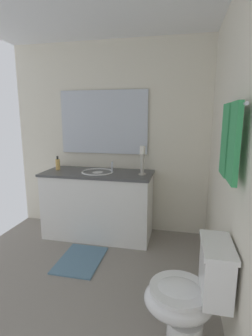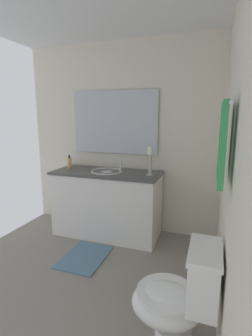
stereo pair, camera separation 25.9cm
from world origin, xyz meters
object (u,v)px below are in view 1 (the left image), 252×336
object	(u,v)px
vanity_cabinet	(98,204)
soap_bottle	(58,164)
towel_center	(234,143)
towel_near_vanity	(226,140)
mirror	(103,122)
candle_holder_tall	(142,159)
towel_bar	(236,106)
sink_basin	(98,175)
toilet	(189,295)
bath_mat	(81,260)

from	to	relation	value
vanity_cabinet	soap_bottle	distance (m)	0.74
towel_center	towel_near_vanity	bearing A→B (deg)	180.00
vanity_cabinet	mirror	xyz separation A→B (m)	(-0.28, 0.00, 1.02)
candle_holder_tall	vanity_cabinet	bearing A→B (deg)	-92.35
soap_bottle	towel_center	xyz separation A→B (m)	(1.40, 1.85, 0.45)
towel_near_vanity	towel_center	world-z (taller)	same
mirror	towel_bar	xyz separation A→B (m)	(1.51, 1.32, 0.14)
vanity_cabinet	towel_near_vanity	xyz separation A→B (m)	(1.09, 1.30, 0.94)
sink_basin	candle_holder_tall	size ratio (longest dim) A/B	1.17
candle_holder_tall	towel_center	bearing A→B (deg)	28.50
vanity_cabinet	towel_near_vanity	bearing A→B (deg)	49.88
toilet	towel_near_vanity	distance (m)	1.06
mirror	towel_center	size ratio (longest dim) A/B	2.47
sink_basin	mirror	distance (m)	0.70
bath_mat	towel_bar	bearing A→B (deg)	65.15
candle_holder_tall	towel_bar	distance (m)	1.53
towel_center	candle_holder_tall	bearing A→B (deg)	-151.50
bath_mat	sink_basin	bearing A→B (deg)	179.91
mirror	towel_bar	world-z (taller)	mirror
towel_near_vanity	bath_mat	distance (m)	1.93
towel_near_vanity	towel_center	distance (m)	0.28
mirror	bath_mat	xyz separation A→B (m)	(0.91, 0.00, -1.43)
vanity_cabinet	towel_near_vanity	distance (m)	1.94
towel_center	vanity_cabinet	bearing A→B (deg)	-136.64
candle_holder_tall	soap_bottle	distance (m)	1.12
sink_basin	towel_center	distance (m)	1.97
soap_bottle	toilet	size ratio (longest dim) A/B	0.24
towel_bar	bath_mat	world-z (taller)	towel_bar
candle_holder_tall	towel_near_vanity	world-z (taller)	towel_near_vanity
candle_holder_tall	toilet	world-z (taller)	candle_holder_tall
towel_bar	bath_mat	bearing A→B (deg)	-114.85
toilet	sink_basin	bearing A→B (deg)	-142.25
bath_mat	towel_center	bearing A→B (deg)	59.99
candle_holder_tall	bath_mat	bearing A→B (deg)	-43.17
sink_basin	towel_bar	bearing A→B (deg)	46.82
candle_holder_tall	bath_mat	xyz separation A→B (m)	(0.60, -0.56, -1.01)
towel_near_vanity	bath_mat	xyz separation A→B (m)	(-0.47, -1.30, -1.35)
soap_bottle	towel_near_vanity	world-z (taller)	towel_near_vanity
mirror	candle_holder_tall	xyz separation A→B (m)	(0.30, 0.56, -0.42)
candle_holder_tall	soap_bottle	world-z (taller)	candle_holder_tall
vanity_cabinet	soap_bottle	xyz separation A→B (m)	(-0.03, -0.55, 0.49)
towel_bar	bath_mat	distance (m)	2.14
sink_basin	candle_holder_tall	bearing A→B (deg)	87.64
vanity_cabinet	bath_mat	world-z (taller)	vanity_cabinet
candle_holder_tall	towel_bar	size ratio (longest dim) A/B	0.61
sink_basin	candle_holder_tall	world-z (taller)	candle_holder_tall
candle_holder_tall	soap_bottle	bearing A→B (deg)	-92.52
towel_center	soap_bottle	bearing A→B (deg)	-127.20
toilet	towel_center	xyz separation A→B (m)	(-0.04, 0.20, 1.00)
sink_basin	mirror	bearing A→B (deg)	-179.80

